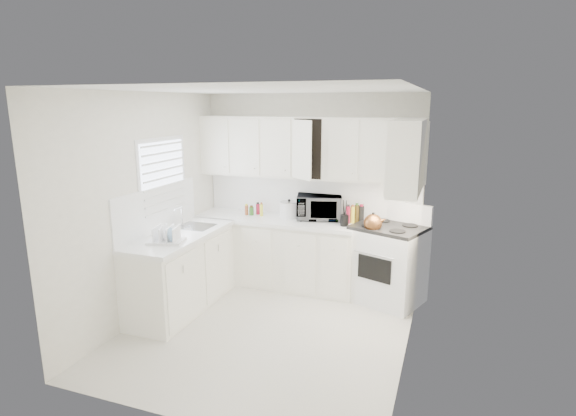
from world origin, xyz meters
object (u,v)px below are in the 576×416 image
at_px(dish_rack, 166,233).
at_px(utensil_crock, 345,213).
at_px(microwave, 319,204).
at_px(stove, 388,254).
at_px(tea_kettle, 373,222).
at_px(rice_cooker, 289,208).

bearing_deg(dish_rack, utensil_crock, 23.43).
bearing_deg(microwave, stove, -26.97).
xyz_separation_m(stove, utensil_crock, (-0.56, -0.04, 0.49)).
xyz_separation_m(stove, microwave, (-0.96, 0.20, 0.52)).
distance_m(stove, microwave, 1.11).
height_order(utensil_crock, dish_rack, utensil_crock).
bearing_deg(microwave, utensil_crock, -45.60).
distance_m(tea_kettle, utensil_crock, 0.40).
bearing_deg(stove, rice_cooker, -165.52).
bearing_deg(utensil_crock, tea_kettle, -17.96).
bearing_deg(stove, utensil_crock, -156.32).
height_order(stove, rice_cooker, stove).
bearing_deg(tea_kettle, rice_cooker, 172.40).
xyz_separation_m(tea_kettle, microwave, (-0.78, 0.36, 0.08)).
height_order(stove, dish_rack, stove).
relative_size(stove, utensil_crock, 3.64).
height_order(stove, microwave, microwave).
relative_size(tea_kettle, dish_rack, 0.74).
bearing_deg(utensil_crock, rice_cooker, 168.27).
bearing_deg(dish_rack, rice_cooker, 44.19).
height_order(rice_cooker, utensil_crock, utensil_crock).
distance_m(stove, dish_rack, 2.71).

